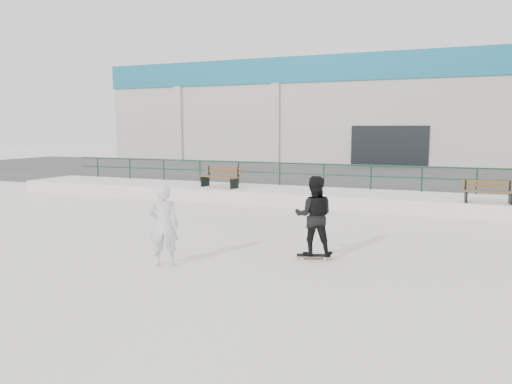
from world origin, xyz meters
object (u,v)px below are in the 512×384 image
at_px(bench_right, 488,192).
at_px(skateboard, 313,256).
at_px(standing_skater, 314,216).
at_px(seated_skater, 164,225).
at_px(bench_left, 220,177).

xyz_separation_m(bench_right, skateboard, (-3.98, -7.46, -0.81)).
distance_m(skateboard, standing_skater, 0.94).
bearing_deg(bench_right, seated_skater, -132.67).
bearing_deg(bench_right, standing_skater, -124.10).
bearing_deg(bench_right, skateboard, -124.10).
distance_m(bench_right, skateboard, 8.50).
relative_size(bench_left, standing_skater, 1.08).
height_order(bench_left, seated_skater, seated_skater).
bearing_deg(seated_skater, skateboard, -173.27).
relative_size(bench_right, standing_skater, 0.93).
relative_size(skateboard, standing_skater, 0.44).
xyz_separation_m(bench_left, standing_skater, (6.42, -8.15, 0.08)).
bearing_deg(bench_left, standing_skater, -39.77).
distance_m(bench_right, standing_skater, 8.46).
relative_size(skateboard, seated_skater, 0.45).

